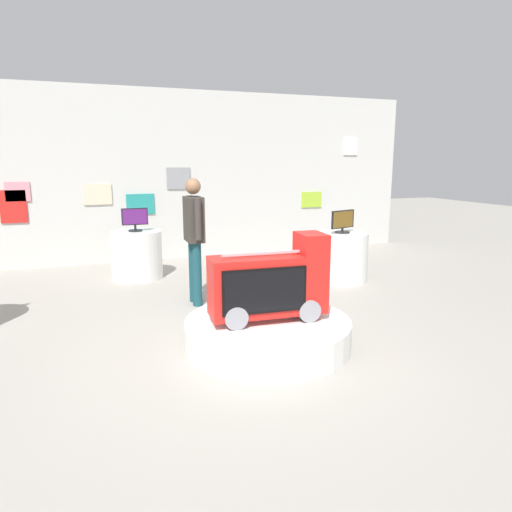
% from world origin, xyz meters
% --- Properties ---
extents(ground_plane, '(30.00, 30.00, 0.00)m').
position_xyz_m(ground_plane, '(0.00, 0.00, 0.00)').
color(ground_plane, '#9E998E').
extents(back_wall_display, '(10.15, 0.13, 3.11)m').
position_xyz_m(back_wall_display, '(-0.01, 4.81, 1.55)').
color(back_wall_display, silver).
rests_on(back_wall_display, ground).
extents(main_display_pedestal, '(1.66, 1.66, 0.29)m').
position_xyz_m(main_display_pedestal, '(0.27, 0.16, 0.14)').
color(main_display_pedestal, white).
rests_on(main_display_pedestal, ground).
extents(novelty_firetruck_tv, '(1.17, 0.49, 0.85)m').
position_xyz_m(novelty_firetruck_tv, '(0.29, 0.15, 0.64)').
color(novelty_firetruck_tv, gray).
rests_on(novelty_firetruck_tv, main_display_pedestal).
extents(display_pedestal_center_rear, '(0.79, 0.79, 0.75)m').
position_xyz_m(display_pedestal_center_rear, '(-0.64, 3.48, 0.38)').
color(display_pedestal_center_rear, white).
rests_on(display_pedestal_center_rear, ground).
extents(tv_on_center_rear, '(0.40, 0.21, 0.36)m').
position_xyz_m(tv_on_center_rear, '(-0.64, 3.47, 0.94)').
color(tv_on_center_rear, black).
rests_on(tv_on_center_rear, display_pedestal_center_rear).
extents(display_pedestal_right_rear, '(0.80, 0.80, 0.75)m').
position_xyz_m(display_pedestal_right_rear, '(2.32, 2.20, 0.38)').
color(display_pedestal_right_rear, white).
rests_on(display_pedestal_right_rear, ground).
extents(tv_on_right_rear, '(0.45, 0.23, 0.35)m').
position_xyz_m(tv_on_right_rear, '(2.32, 2.20, 0.93)').
color(tv_on_right_rear, black).
rests_on(tv_on_right_rear, display_pedestal_right_rear).
extents(shopper_browsing_near_truck, '(0.20, 0.56, 1.63)m').
position_xyz_m(shopper_browsing_near_truck, '(-0.08, 1.82, 0.95)').
color(shopper_browsing_near_truck, '#194751').
rests_on(shopper_browsing_near_truck, ground).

